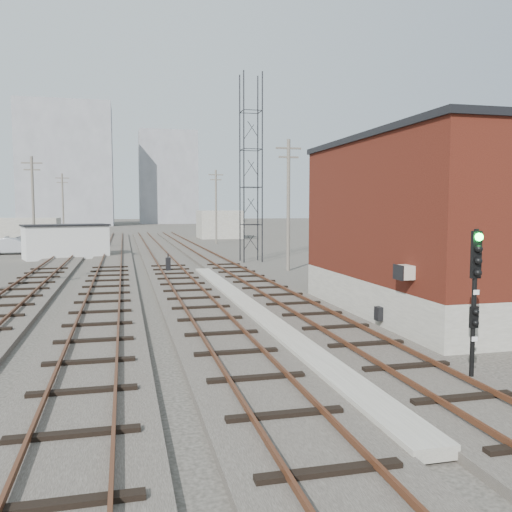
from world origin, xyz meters
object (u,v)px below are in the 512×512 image
object	(u,v)px
switch_stand	(168,265)
car_silver	(13,246)
car_red	(57,244)
site_trailer	(66,241)
signal_mast	(475,295)
car_grey	(32,243)

from	to	relation	value
switch_stand	car_silver	world-z (taller)	car_silver
car_red	site_trailer	bearing A→B (deg)	-171.71
switch_stand	car_red	distance (m)	23.08
signal_mast	site_trailer	bearing A→B (deg)	109.16
signal_mast	site_trailer	world-z (taller)	signal_mast
switch_stand	car_grey	distance (m)	27.34
car_grey	car_silver	bearing A→B (deg)	166.20
site_trailer	car_grey	size ratio (longest dim) A/B	1.50
car_red	car_grey	distance (m)	4.41
site_trailer	switch_stand	bearing A→B (deg)	-76.28
signal_mast	car_red	size ratio (longest dim) A/B	0.88
car_silver	switch_stand	bearing A→B (deg)	-148.16
car_silver	signal_mast	bearing A→B (deg)	-160.11
car_red	car_grey	xyz separation A→B (m)	(-2.86, 3.36, -0.00)
car_red	car_grey	bearing A→B (deg)	37.06
signal_mast	car_silver	size ratio (longest dim) A/B	0.82
signal_mast	car_red	distance (m)	48.29
site_trailer	car_silver	bearing A→B (deg)	115.51
site_trailer	car_silver	size ratio (longest dim) A/B	1.62
switch_stand	car_red	world-z (taller)	car_red
car_red	car_silver	bearing A→B (deg)	120.40
signal_mast	switch_stand	bearing A→B (deg)	102.29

